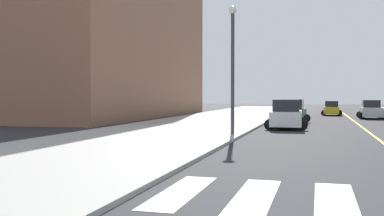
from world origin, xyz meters
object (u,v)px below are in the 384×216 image
car_silver_nearest (371,110)px  street_lamp (233,58)px  car_green_fifth (292,112)px  car_yellow_second (332,109)px  car_white_fourth (286,115)px

car_silver_nearest → street_lamp: bearing=67.3°
car_silver_nearest → car_green_fifth: (-7.10, -9.55, 0.07)m
car_silver_nearest → street_lamp: size_ratio=0.58×
car_yellow_second → car_green_fifth: (-3.56, -16.06, 0.16)m
car_silver_nearest → car_green_fifth: car_green_fifth is taller
car_green_fifth → street_lamp: street_lamp is taller
car_yellow_second → car_green_fifth: size_ratio=0.83×
car_green_fifth → car_silver_nearest: bearing=55.3°
car_white_fourth → car_silver_nearest: bearing=63.5°
car_white_fourth → car_green_fifth: bearing=87.3°
car_yellow_second → street_lamp: street_lamp is taller
car_white_fourth → car_yellow_second: bearing=78.6°
car_green_fifth → street_lamp: (-2.57, -13.12, 3.47)m
car_silver_nearest → car_yellow_second: (-3.54, 6.51, -0.09)m
car_silver_nearest → street_lamp: (-9.66, -22.67, 3.54)m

